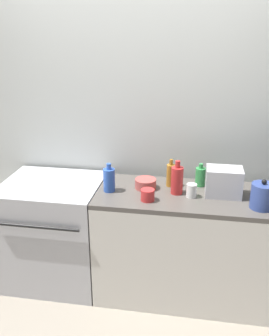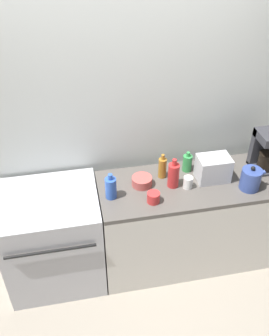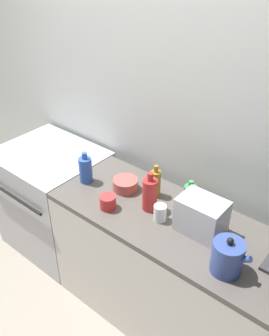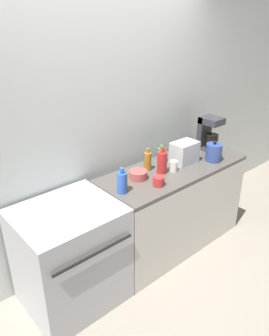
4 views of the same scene
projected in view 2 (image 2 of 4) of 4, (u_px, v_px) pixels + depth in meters
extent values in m
plane|color=gray|center=(134.00, 291.00, 3.27)|extent=(12.00, 12.00, 0.00)
cube|color=silver|center=(117.00, 120.00, 3.05)|extent=(8.00, 0.05, 2.60)
cube|color=#B7B7BC|center=(54.00, 238.00, 3.17)|extent=(0.79, 0.67, 0.89)
cube|color=black|center=(47.00, 200.00, 2.91)|extent=(0.77, 0.66, 0.02)
cylinder|color=black|center=(23.00, 215.00, 2.77)|extent=(0.21, 0.21, 0.01)
cylinder|color=black|center=(71.00, 209.00, 2.82)|extent=(0.21, 0.21, 0.01)
cylinder|color=black|center=(24.00, 191.00, 2.99)|extent=(0.21, 0.21, 0.01)
cylinder|color=black|center=(69.00, 185.00, 3.04)|extent=(0.21, 0.21, 0.01)
cylinder|color=black|center=(51.00, 251.00, 2.74)|extent=(0.67, 0.02, 0.02)
cube|color=silver|center=(188.00, 223.00, 3.34)|extent=(1.55, 0.62, 0.85)
cube|color=#514C47|center=(193.00, 184.00, 3.07)|extent=(1.55, 0.62, 0.04)
cylinder|color=#33478C|center=(251.00, 179.00, 2.96)|extent=(0.16, 0.16, 0.18)
sphere|color=black|center=(253.00, 168.00, 2.89)|extent=(0.04, 0.04, 0.04)
cylinder|color=#33478C|center=(260.00, 174.00, 2.95)|extent=(0.09, 0.03, 0.08)
cube|color=#BCBCC1|center=(213.00, 168.00, 3.04)|extent=(0.26, 0.18, 0.21)
cube|color=black|center=(209.00, 159.00, 2.97)|extent=(0.03, 0.13, 0.01)
cube|color=black|center=(220.00, 158.00, 2.99)|extent=(0.03, 0.13, 0.01)
cube|color=#333338|center=(262.00, 167.00, 3.21)|extent=(0.19, 0.22, 0.02)
cube|color=#333338|center=(262.00, 146.00, 3.17)|extent=(0.19, 0.06, 0.36)
cylinder|color=black|center=(266.00, 161.00, 3.13)|extent=(0.13, 0.13, 0.16)
cylinder|color=#B72828|center=(173.00, 175.00, 2.97)|extent=(0.09, 0.09, 0.21)
cylinder|color=#B72828|center=(174.00, 162.00, 2.89)|extent=(0.04, 0.04, 0.05)
cylinder|color=#9E6B23|center=(162.00, 168.00, 3.07)|extent=(0.07, 0.07, 0.18)
cylinder|color=#9E6B23|center=(163.00, 157.00, 3.01)|extent=(0.03, 0.03, 0.04)
cylinder|color=#338C47|center=(187.00, 163.00, 3.15)|extent=(0.08, 0.08, 0.15)
cylinder|color=#338C47|center=(188.00, 154.00, 3.10)|extent=(0.03, 0.03, 0.04)
cylinder|color=#2D56B7|center=(111.00, 188.00, 2.87)|extent=(0.09, 0.09, 0.18)
cylinder|color=#2D56B7|center=(110.00, 177.00, 2.80)|extent=(0.04, 0.04, 0.04)
cylinder|color=white|center=(188.00, 182.00, 2.98)|extent=(0.07, 0.07, 0.10)
cylinder|color=red|center=(153.00, 197.00, 2.85)|extent=(0.10, 0.10, 0.09)
cylinder|color=#B24C47|center=(142.00, 181.00, 3.02)|extent=(0.16, 0.16, 0.07)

